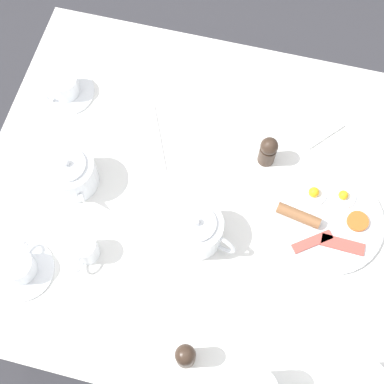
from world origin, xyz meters
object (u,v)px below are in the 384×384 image
Objects in this scene: teapot_near at (197,230)px; pepper_grinder at (268,151)px; creamer_jug at (85,249)px; teapot_far at (71,173)px; teacup_with_saucer_left at (20,267)px; breakfast_plate at (326,218)px; knife_by_plate at (158,139)px; water_glass_tall at (358,380)px; teacup_with_saucer_right at (65,87)px; fork_by_plate at (289,311)px; napkin_folded at (316,126)px; salt_grinder at (185,356)px.

teapot_near is 2.11× the size of pepper_grinder.
teapot_near is at bearing 113.29° from creamer_jug.
teapot_far is 1.10× the size of teacup_with_saucer_left.
knife_by_plate is (-0.12, -0.47, -0.01)m from breakfast_plate.
teapot_far is at bearing -69.16° from pepper_grinder.
water_glass_tall is at bearing 77.84° from creamer_jug.
teacup_with_saucer_left is 1.00× the size of teacup_with_saucer_right.
water_glass_tall is (0.25, 0.41, 0.02)m from teapot_near.
fork_by_plate is (0.20, 0.60, -0.05)m from teapot_far.
teacup_with_saucer_left is (0.19, -0.39, -0.02)m from teapot_near.
teapot_far is (0.05, -0.65, 0.04)m from breakfast_plate.
creamer_jug is at bearing -45.00° from napkin_folded.
salt_grinder reaches higher than creamer_jug.
breakfast_plate is 1.66× the size of teapot_far.
teacup_with_saucer_left reaches higher than napkin_folded.
creamer_jug is (-0.14, -0.66, -0.03)m from water_glass_tall.
creamer_jug is at bearing -12.82° from teapot_far.
teapot_near is at bearing -68.24° from breakfast_plate.
pepper_grinder reaches higher than knife_by_plate.
teapot_near reaches higher than creamer_jug.
teapot_near is 0.43m from teacup_with_saucer_left.
teapot_near is 0.29m from fork_by_plate.
knife_by_plate is at bearing -130.31° from water_glass_tall.
pepper_grinder is 0.55m from salt_grinder.
water_glass_tall is 1.55× the size of creamer_jug.
creamer_jug is at bearing -67.55° from breakfast_plate.
salt_grinder is at bearing 21.73° from knife_by_plate.
creamer_jug is 0.47× the size of knife_by_plate.
pepper_grinder is 0.66× the size of napkin_folded.
teacup_with_saucer_right is at bearing -85.04° from napkin_folded.
pepper_grinder is at bearing 171.48° from salt_grinder.
teacup_with_saucer_left is 1.72× the size of creamer_jug.
knife_by_plate is (-0.43, 0.22, -0.03)m from teacup_with_saucer_left.
creamer_jug is 0.52m from pepper_grinder.
fork_by_plate is 0.88× the size of knife_by_plate.
breakfast_plate is at bearing 75.64° from knife_by_plate.
knife_by_plate is (-0.17, 0.18, -0.05)m from teapot_far.
napkin_folded is at bearing 135.00° from creamer_jug.
breakfast_plate is at bearing 147.84° from salt_grinder.
teacup_with_saucer_right is (-0.25, -0.11, -0.02)m from teapot_far.
teapot_near reaches higher than knife_by_plate.
salt_grinder reaches higher than napkin_folded.
salt_grinder is 0.52× the size of knife_by_plate.
water_glass_tall is at bearing 95.98° from salt_grinder.
teapot_near reaches higher than breakfast_plate.
teacup_with_saucer_right is 1.72× the size of creamer_jug.
breakfast_plate is 2.87× the size of salt_grinder.
breakfast_plate is 1.83× the size of teacup_with_saucer_left.
napkin_folded is (-0.13, 0.11, -0.05)m from pepper_grinder.
creamer_jug is at bearing 25.28° from teacup_with_saucer_right.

